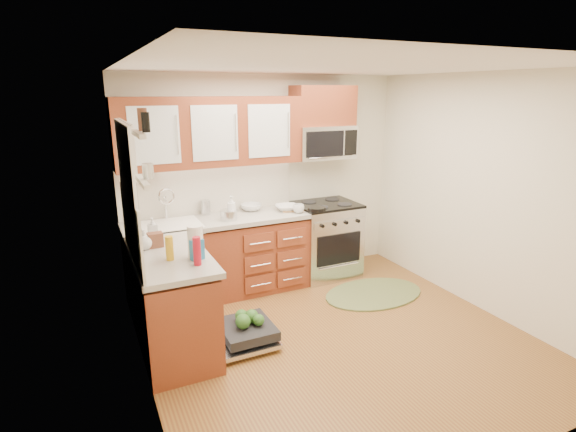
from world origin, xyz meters
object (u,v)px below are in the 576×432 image
skillet (317,209)px  bowl_a (287,208)px  sink (172,235)px  paper_towel_roll (195,242)px  cup (299,209)px  microwave (323,142)px  rug (374,294)px  bowl_b (251,207)px  cutting_board (292,210)px  range (326,239)px  dishwasher (243,334)px  upper_cabinets (210,132)px  stock_pot (229,215)px

skillet → bowl_a: 0.36m
sink → bowl_a: 1.38m
paper_towel_roll → cup: bearing=32.8°
microwave → rug: 1.93m
rug → bowl_b: size_ratio=4.91×
skillet → cutting_board: skillet is taller
range → cutting_board: size_ratio=3.83×
microwave → sink: 2.13m
sink → dishwasher: sink is taller
paper_towel_roll → bowl_a: bearing=38.5°
bowl_a → cup: bearing=-65.0°
microwave → cup: bearing=-148.4°
skillet → cup: size_ratio=1.61×
range → cup: bearing=-159.9°
sink → cutting_board: size_ratio=2.50×
upper_cabinets → rug: size_ratio=1.68×
cutting_board → upper_cabinets: bearing=168.0°
paper_towel_roll → cup: size_ratio=2.20×
range → bowl_a: 0.74m
sink → paper_towel_roll: paper_towel_roll is taller
microwave → cutting_board: (-0.50, -0.17, -0.77)m
bowl_a → cup: (0.08, -0.16, 0.02)m
skillet → cutting_board: 0.30m
paper_towel_roll → sink: bearing=90.0°
bowl_a → cup: 0.18m
microwave → skillet: bearing=-127.1°
skillet → stock_pot: size_ratio=1.12×
paper_towel_roll → bowl_a: paper_towel_roll is taller
dishwasher → stock_pot: bearing=77.4°
stock_pot → cup: size_ratio=1.44×
paper_towel_roll → bowl_b: bearing=52.2°
cutting_board → bowl_a: 0.07m
range → bowl_a: bowl_a is taller
stock_pot → paper_towel_roll: bearing=-121.7°
microwave → bowl_a: size_ratio=2.81×
stock_pot → cup: (0.83, -0.07, -0.00)m
sink → paper_towel_roll: (0.00, -1.10, 0.27)m
upper_cabinets → skillet: size_ratio=9.70×
skillet → bowl_b: 0.78m
microwave → cup: (-0.48, -0.30, -0.72)m
dishwasher → sink: bearing=109.2°
dishwasher → paper_towel_roll: size_ratio=2.43×
rug → cup: size_ratio=9.31×
paper_towel_roll → stock_pot: bearing=58.3°
stock_pot → cup: stock_pot is taller
bowl_a → dishwasher: bearing=-131.4°
upper_cabinets → rug: upper_cabinets is taller
range → sink: bearing=-179.7°
rug → cup: cup is taller
paper_towel_roll → rug: bearing=8.8°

